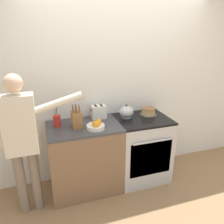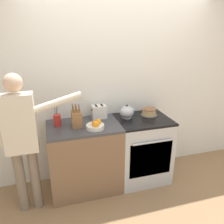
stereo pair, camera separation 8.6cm
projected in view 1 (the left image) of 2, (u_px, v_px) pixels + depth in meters
ground_plane at (134, 192)px, 2.95m from camera, size 16.00×16.00×0.00m
wall_back at (119, 87)px, 3.07m from camera, size 8.00×0.04×2.60m
counter_cabinet at (85, 158)px, 2.89m from camera, size 0.91×0.62×0.93m
stove_range at (141, 148)px, 3.13m from camera, size 0.72×0.65×0.93m
layer_cake at (148, 112)px, 3.07m from camera, size 0.24×0.24×0.10m
tea_kettle at (127, 112)px, 2.97m from camera, size 0.23×0.19×0.19m
knife_block at (77, 119)px, 2.67m from camera, size 0.12×0.18×0.29m
utensil_crock at (57, 120)px, 2.68m from camera, size 0.09×0.09×0.34m
fruit_bowl at (96, 126)px, 2.62m from camera, size 0.22×0.22×0.12m
toaster at (99, 112)px, 2.95m from camera, size 0.21×0.14×0.18m
person_baker at (22, 136)px, 2.33m from camera, size 0.93×0.20×1.66m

